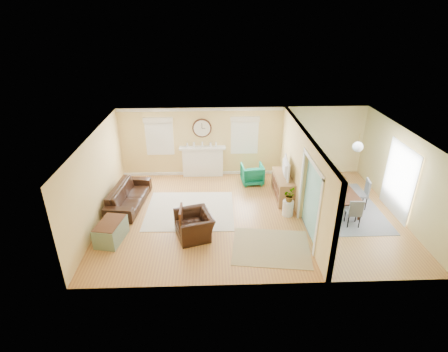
{
  "coord_description": "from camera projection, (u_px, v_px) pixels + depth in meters",
  "views": [
    {
      "loc": [
        -1.15,
        -9.15,
        5.76
      ],
      "look_at": [
        -0.8,
        0.3,
        1.2
      ],
      "focal_mm": 28.0,
      "sensor_mm": 36.0,
      "label": 1
    }
  ],
  "objects": [
    {
      "name": "sofa",
      "position": [
        129.0,
        196.0,
        11.18
      ],
      "size": [
        1.13,
        2.36,
        0.67
      ],
      "primitive_type": "imported",
      "rotation": [
        0.0,
        0.0,
        1.47
      ],
      "color": "black",
      "rests_on": "floor"
    },
    {
      "name": "window_left",
      "position": [
        159.0,
        134.0,
        12.61
      ],
      "size": [
        1.05,
        0.13,
        1.42
      ],
      "color": "white",
      "rests_on": "wall_back"
    },
    {
      "name": "garden_stool",
      "position": [
        288.0,
        208.0,
        10.66
      ],
      "size": [
        0.34,
        0.34,
        0.49
      ],
      "primitive_type": "cylinder",
      "color": "white",
      "rests_on": "floor"
    },
    {
      "name": "fireplace",
      "position": [
        203.0,
        161.0,
        13.06
      ],
      "size": [
        1.7,
        0.3,
        1.17
      ],
      "color": "white",
      "rests_on": "ground"
    },
    {
      "name": "rug_jute",
      "position": [
        271.0,
        247.0,
        9.3
      ],
      "size": [
        2.23,
        1.91,
        0.01
      ],
      "primitive_type": "cube",
      "rotation": [
        0.0,
        0.0,
        -0.13
      ],
      "color": "tan",
      "rests_on": "floor"
    },
    {
      "name": "floor",
      "position": [
        250.0,
        215.0,
        10.78
      ],
      "size": [
        9.0,
        9.0,
        0.0
      ],
      "primitive_type": "plane",
      "color": "#A5663B",
      "rests_on": "ground"
    },
    {
      "name": "wall_clock",
      "position": [
        202.0,
        128.0,
        12.59
      ],
      "size": [
        0.7,
        0.07,
        0.7
      ],
      "color": "#4D2412",
      "rests_on": "wall_back"
    },
    {
      "name": "french_doors",
      "position": [
        400.0,
        181.0,
        10.45
      ],
      "size": [
        0.06,
        1.7,
        2.2
      ],
      "color": "white",
      "rests_on": "ground"
    },
    {
      "name": "tv",
      "position": [
        284.0,
        168.0,
        11.29
      ],
      "size": [
        0.22,
        1.04,
        0.59
      ],
      "primitive_type": "imported",
      "rotation": [
        0.0,
        0.0,
        1.49
      ],
      "color": "black",
      "rests_on": "credenza"
    },
    {
      "name": "partition",
      "position": [
        301.0,
        170.0,
        10.49
      ],
      "size": [
        0.17,
        6.0,
        2.6
      ],
      "color": "#DDBA70",
      "rests_on": "ground"
    },
    {
      "name": "green_chair",
      "position": [
        252.0,
        174.0,
        12.6
      ],
      "size": [
        0.82,
        0.84,
        0.71
      ],
      "primitive_type": "imported",
      "rotation": [
        0.0,
        0.0,
        3.23
      ],
      "color": "#136957",
      "rests_on": "floor"
    },
    {
      "name": "dining_chair_n",
      "position": [
        330.0,
        176.0,
        11.97
      ],
      "size": [
        0.51,
        0.51,
        0.94
      ],
      "color": "slate",
      "rests_on": "floor"
    },
    {
      "name": "wall_left",
      "position": [
        96.0,
        179.0,
        10.06
      ],
      "size": [
        0.02,
        6.0,
        2.6
      ],
      "primitive_type": "cube",
      "color": "#DDBA70",
      "rests_on": "ground"
    },
    {
      "name": "eames_chair",
      "position": [
        194.0,
        225.0,
        9.64
      ],
      "size": [
        1.21,
        1.29,
        0.69
      ],
      "primitive_type": "imported",
      "rotation": [
        0.0,
        0.0,
        -1.26
      ],
      "color": "black",
      "rests_on": "floor"
    },
    {
      "name": "dining_chair_s",
      "position": [
        354.0,
        210.0,
        10.05
      ],
      "size": [
        0.42,
        0.42,
        0.89
      ],
      "color": "slate",
      "rests_on": "floor"
    },
    {
      "name": "wall_right",
      "position": [
        403.0,
        175.0,
        10.36
      ],
      "size": [
        0.02,
        6.0,
        2.6
      ],
      "primitive_type": "cube",
      "color": "#DDBA70",
      "rests_on": "ground"
    },
    {
      "name": "trunk",
      "position": [
        111.0,
        231.0,
        9.49
      ],
      "size": [
        0.78,
        1.08,
        0.57
      ],
      "color": "gray",
      "rests_on": "floor"
    },
    {
      "name": "rug_cream",
      "position": [
        190.0,
        210.0,
        11.01
      ],
      "size": [
        2.77,
        2.41,
        0.01
      ],
      "primitive_type": "cube",
      "rotation": [
        0.0,
        0.0,
        -0.02
      ],
      "color": "beige",
      "rests_on": "floor"
    },
    {
      "name": "window_right",
      "position": [
        245.0,
        133.0,
        12.72
      ],
      "size": [
        1.05,
        0.13,
        1.42
      ],
      "color": "white",
      "rests_on": "wall_back"
    },
    {
      "name": "dining_chair_w",
      "position": [
        318.0,
        192.0,
        10.92
      ],
      "size": [
        0.5,
        0.5,
        0.96
      ],
      "color": "white",
      "rests_on": "floor"
    },
    {
      "name": "ceiling",
      "position": [
        253.0,
        135.0,
        9.65
      ],
      "size": [
        9.0,
        6.0,
        0.02
      ],
      "primitive_type": "cube",
      "color": "white",
      "rests_on": "wall_back"
    },
    {
      "name": "wall_back",
      "position": [
        243.0,
        142.0,
        12.91
      ],
      "size": [
        9.0,
        0.02,
        2.6
      ],
      "primitive_type": "cube",
      "color": "#DDBA70",
      "rests_on": "ground"
    },
    {
      "name": "pendant",
      "position": [
        358.0,
        147.0,
        9.92
      ],
      "size": [
        0.3,
        0.3,
        0.55
      ],
      "color": "gold",
      "rests_on": "ceiling"
    },
    {
      "name": "dining_table",
      "position": [
        338.0,
        199.0,
        11.05
      ],
      "size": [
        1.05,
        1.78,
        0.61
      ],
      "primitive_type": "imported",
      "rotation": [
        0.0,
        0.0,
        1.62
      ],
      "color": "#4D2412",
      "rests_on": "floor"
    },
    {
      "name": "credenza",
      "position": [
        283.0,
        187.0,
        11.6
      ],
      "size": [
        0.52,
        1.52,
        0.8
      ],
      "color": "#996D41",
      "rests_on": "floor"
    },
    {
      "name": "potted_plant",
      "position": [
        289.0,
        195.0,
        10.47
      ],
      "size": [
        0.38,
        0.42,
        0.41
      ],
      "primitive_type": "imported",
      "rotation": [
        0.0,
        0.0,
        1.39
      ],
      "color": "#337F33",
      "rests_on": "garden_stool"
    },
    {
      "name": "rug_grey",
      "position": [
        337.0,
        207.0,
        11.18
      ],
      "size": [
        2.57,
        3.21,
        0.01
      ],
      "primitive_type": "cube",
      "color": "slate",
      "rests_on": "floor"
    },
    {
      "name": "wall_front",
      "position": [
        267.0,
        238.0,
        7.51
      ],
      "size": [
        9.0,
        0.02,
        2.6
      ],
      "primitive_type": "cube",
      "color": "#DDBA70",
      "rests_on": "ground"
    },
    {
      "name": "dining_chair_e",
      "position": [
        361.0,
        191.0,
        10.94
      ],
      "size": [
        0.49,
        0.49,
        0.98
      ],
      "color": "slate",
      "rests_on": "floor"
    }
  ]
}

